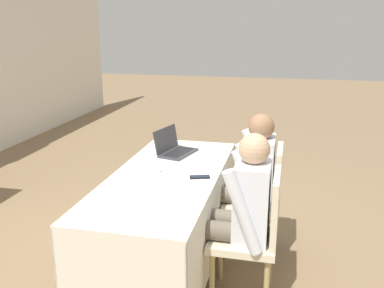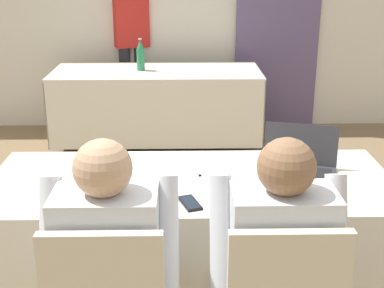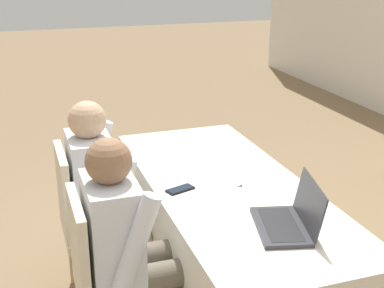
% 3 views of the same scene
% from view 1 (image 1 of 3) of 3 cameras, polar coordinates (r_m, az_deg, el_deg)
% --- Properties ---
extents(ground_plane, '(24.00, 24.00, 0.00)m').
position_cam_1_polar(ground_plane, '(3.54, -3.31, -15.44)').
color(ground_plane, '#846B4C').
extents(conference_table_near, '(1.91, 0.79, 0.74)m').
position_cam_1_polar(conference_table_near, '(3.28, -3.47, -6.98)').
color(conference_table_near, silver).
rests_on(conference_table_near, ground_plane).
extents(laptop, '(0.41, 0.33, 0.22)m').
position_cam_1_polar(laptop, '(3.70, -2.32, -0.65)').
color(laptop, '#333338').
rests_on(laptop, conference_table_near).
extents(cell_phone, '(0.11, 0.16, 0.01)m').
position_cam_1_polar(cell_phone, '(3.14, 1.04, -4.41)').
color(cell_phone, black).
rests_on(cell_phone, conference_table_near).
extents(paper_beside_laptop, '(0.32, 0.36, 0.00)m').
position_cam_1_polar(paper_beside_laptop, '(3.11, -3.61, -4.74)').
color(paper_beside_laptop, white).
rests_on(paper_beside_laptop, conference_table_near).
extents(paper_centre_table, '(0.25, 0.32, 0.00)m').
position_cam_1_polar(paper_centre_table, '(3.38, -5.99, -3.09)').
color(paper_centre_table, white).
rests_on(paper_centre_table, conference_table_near).
extents(chair_near_left, '(0.44, 0.44, 0.92)m').
position_cam_1_polar(chair_near_left, '(2.92, 8.38, -11.41)').
color(chair_near_left, tan).
rests_on(chair_near_left, ground_plane).
extents(chair_near_right, '(0.44, 0.44, 0.92)m').
position_cam_1_polar(chair_near_right, '(3.47, 9.25, -6.84)').
color(chair_near_right, tan).
rests_on(chair_near_right, ground_plane).
extents(person_checkered_shirt, '(0.50, 0.52, 1.18)m').
position_cam_1_polar(person_checkered_shirt, '(2.85, 6.41, -8.40)').
color(person_checkered_shirt, '#665B4C').
rests_on(person_checkered_shirt, ground_plane).
extents(person_white_shirt, '(0.50, 0.52, 1.18)m').
position_cam_1_polar(person_white_shirt, '(3.42, 7.63, -4.25)').
color(person_white_shirt, '#665B4C').
rests_on(person_white_shirt, ground_plane).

